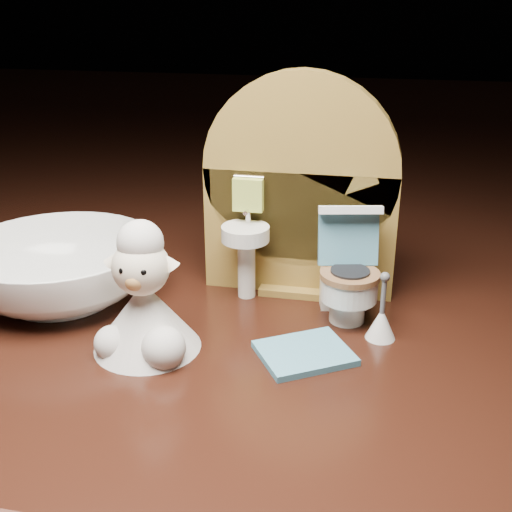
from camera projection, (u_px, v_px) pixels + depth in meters
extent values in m
cube|color=black|center=(281.00, 401.00, 0.41)|extent=(2.50, 2.50, 0.10)
cube|color=olive|center=(299.00, 232.00, 0.44)|extent=(0.13, 0.02, 0.09)
cylinder|color=olive|center=(301.00, 171.00, 0.42)|extent=(0.13, 0.02, 0.13)
cube|color=olive|center=(298.00, 285.00, 0.45)|extent=(0.05, 0.04, 0.01)
cylinder|color=white|center=(247.00, 266.00, 0.44)|extent=(0.01, 0.01, 0.04)
cylinder|color=white|center=(245.00, 234.00, 0.42)|extent=(0.03, 0.03, 0.01)
cylinder|color=silver|center=(248.00, 215.00, 0.43)|extent=(0.00, 0.00, 0.01)
cube|color=#BBCF4E|center=(248.00, 195.00, 0.42)|extent=(0.02, 0.01, 0.02)
cube|color=olive|center=(352.00, 228.00, 0.42)|extent=(0.02, 0.01, 0.02)
cylinder|color=beige|center=(351.00, 240.00, 0.42)|extent=(0.02, 0.02, 0.02)
cylinder|color=white|center=(347.00, 308.00, 0.41)|extent=(0.02, 0.02, 0.02)
cylinder|color=white|center=(349.00, 288.00, 0.40)|extent=(0.04, 0.04, 0.01)
cylinder|color=brown|center=(350.00, 275.00, 0.40)|extent=(0.04, 0.04, 0.00)
cube|color=white|center=(344.00, 276.00, 0.42)|extent=(0.03, 0.02, 0.04)
cube|color=teal|center=(348.00, 236.00, 0.40)|extent=(0.04, 0.02, 0.04)
cube|color=white|center=(351.00, 210.00, 0.39)|extent=(0.04, 0.02, 0.01)
cylinder|color=#8DAA28|center=(360.00, 236.00, 0.41)|extent=(0.01, 0.01, 0.01)
cube|color=teal|center=(305.00, 353.00, 0.37)|extent=(0.07, 0.06, 0.00)
cone|color=white|center=(381.00, 323.00, 0.39)|extent=(0.02, 0.02, 0.02)
cylinder|color=#59595B|center=(383.00, 296.00, 0.38)|extent=(0.00, 0.00, 0.02)
sphere|color=#59595B|center=(385.00, 277.00, 0.37)|extent=(0.01, 0.01, 0.01)
cone|color=silver|center=(146.00, 315.00, 0.37)|extent=(0.06, 0.06, 0.04)
sphere|color=silver|center=(163.00, 348.00, 0.36)|extent=(0.03, 0.03, 0.03)
sphere|color=silver|center=(112.00, 343.00, 0.37)|extent=(0.02, 0.02, 0.02)
sphere|color=#FFE8C9|center=(141.00, 267.00, 0.36)|extent=(0.03, 0.03, 0.03)
sphere|color=tan|center=(135.00, 281.00, 0.35)|extent=(0.01, 0.01, 0.01)
sphere|color=silver|center=(140.00, 243.00, 0.35)|extent=(0.03, 0.03, 0.03)
cone|color=#FFE8C9|center=(116.00, 257.00, 0.36)|extent=(0.02, 0.01, 0.01)
cone|color=#FFE8C9|center=(167.00, 260.00, 0.36)|extent=(0.02, 0.01, 0.01)
sphere|color=black|center=(123.00, 271.00, 0.35)|extent=(0.00, 0.00, 0.00)
sphere|color=black|center=(143.00, 272.00, 0.34)|extent=(0.00, 0.00, 0.00)
imported|color=white|center=(60.00, 270.00, 0.43)|extent=(0.16, 0.16, 0.04)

